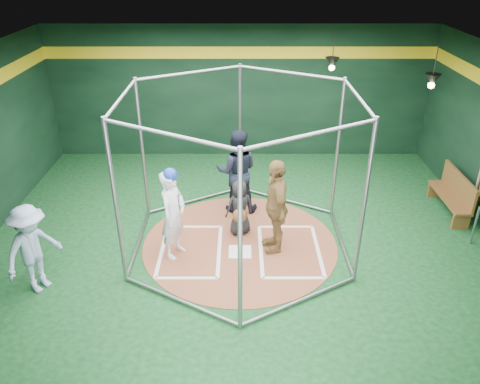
{
  "coord_description": "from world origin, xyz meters",
  "views": [
    {
      "loc": [
        -0.01,
        -7.68,
        5.2
      ],
      "look_at": [
        0.0,
        0.1,
        1.1
      ],
      "focal_mm": 35.0,
      "sensor_mm": 36.0,
      "label": 1
    }
  ],
  "objects_px": {
    "batter_figure": "(173,213)",
    "visitor_leopard": "(276,206)",
    "dugout_bench": "(453,193)",
    "umpire": "(237,171)"
  },
  "relations": [
    {
      "from": "batter_figure",
      "to": "visitor_leopard",
      "type": "height_order",
      "value": "visitor_leopard"
    },
    {
      "from": "batter_figure",
      "to": "dugout_bench",
      "type": "xyz_separation_m",
      "value": [
        5.84,
        1.6,
        -0.43
      ]
    },
    {
      "from": "batter_figure",
      "to": "visitor_leopard",
      "type": "xyz_separation_m",
      "value": [
        1.88,
        0.21,
        0.04
      ]
    },
    {
      "from": "batter_figure",
      "to": "visitor_leopard",
      "type": "relative_size",
      "value": 0.97
    },
    {
      "from": "batter_figure",
      "to": "umpire",
      "type": "distance_m",
      "value": 2.06
    },
    {
      "from": "batter_figure",
      "to": "visitor_leopard",
      "type": "bearing_deg",
      "value": 6.3
    },
    {
      "from": "umpire",
      "to": "batter_figure",
      "type": "bearing_deg",
      "value": 57.41
    },
    {
      "from": "umpire",
      "to": "dugout_bench",
      "type": "distance_m",
      "value": 4.71
    },
    {
      "from": "dugout_bench",
      "to": "umpire",
      "type": "bearing_deg",
      "value": 178.66
    },
    {
      "from": "visitor_leopard",
      "to": "dugout_bench",
      "type": "distance_m",
      "value": 4.23
    }
  ]
}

